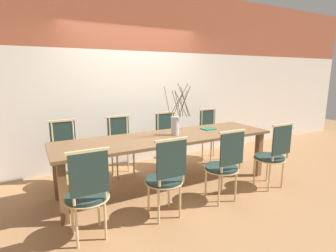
% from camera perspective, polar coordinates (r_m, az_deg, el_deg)
% --- Properties ---
extents(ground_plane, '(16.00, 16.00, 0.00)m').
position_cam_1_polar(ground_plane, '(4.07, -0.00, -12.85)').
color(ground_plane, '#9E7047').
extents(wall_rear, '(12.00, 0.06, 3.20)m').
position_cam_1_polar(wall_rear, '(4.90, -7.38, 10.47)').
color(wall_rear, silver).
rests_on(wall_rear, ground_plane).
extents(dining_table, '(3.22, 0.89, 0.77)m').
position_cam_1_polar(dining_table, '(3.84, -0.00, -3.46)').
color(dining_table, brown).
rests_on(dining_table, ground_plane).
extents(chair_near_leftend, '(0.45, 0.45, 0.99)m').
position_cam_1_polar(chair_near_leftend, '(2.78, -17.08, -13.51)').
color(chair_near_leftend, '#233833').
rests_on(chair_near_leftend, ground_plane).
extents(chair_near_left, '(0.45, 0.45, 0.99)m').
position_cam_1_polar(chair_near_left, '(3.05, -0.42, -10.75)').
color(chair_near_left, '#233833').
rests_on(chair_near_left, ground_plane).
extents(chair_near_center, '(0.45, 0.45, 0.99)m').
position_cam_1_polar(chair_near_center, '(3.50, 12.13, -8.03)').
color(chair_near_center, '#233833').
rests_on(chair_near_center, ground_plane).
extents(chair_near_right, '(0.45, 0.45, 0.99)m').
position_cam_1_polar(chair_near_right, '(4.13, 21.86, -5.63)').
color(chair_near_right, '#233833').
rests_on(chair_near_right, ground_plane).
extents(chair_far_leftend, '(0.45, 0.45, 0.99)m').
position_cam_1_polar(chair_far_leftend, '(4.22, -21.47, -5.23)').
color(chair_far_leftend, '#233833').
rests_on(chair_far_leftend, ground_plane).
extents(chair_far_left, '(0.45, 0.45, 0.99)m').
position_cam_1_polar(chair_far_left, '(4.39, -10.14, -3.96)').
color(chair_far_left, '#233833').
rests_on(chair_far_left, ground_plane).
extents(chair_far_center, '(0.45, 0.45, 0.99)m').
position_cam_1_polar(chair_far_center, '(4.73, 0.05, -2.69)').
color(chair_far_center, '#233833').
rests_on(chair_far_center, ground_plane).
extents(chair_far_right, '(0.45, 0.45, 0.99)m').
position_cam_1_polar(chair_far_right, '(5.24, 9.38, -1.44)').
color(chair_far_right, '#233833').
rests_on(chair_far_right, ground_plane).
extents(vase_centerpiece, '(0.35, 0.41, 0.77)m').
position_cam_1_polar(vase_centerpiece, '(3.85, 1.64, 0.41)').
color(vase_centerpiece, silver).
rests_on(vase_centerpiece, dining_table).
extents(book_stack, '(0.22, 0.18, 0.01)m').
position_cam_1_polar(book_stack, '(4.33, 8.81, -0.60)').
color(book_stack, '#1E6B4C').
rests_on(book_stack, dining_table).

